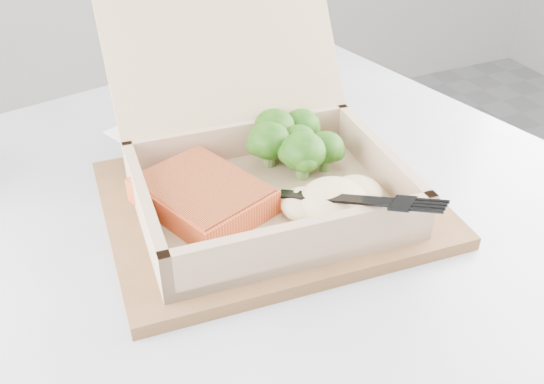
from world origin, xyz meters
name	(u,v)px	position (x,y,z in m)	size (l,w,h in m)	color
cafe_table	(248,369)	(0.10, 0.44, 0.54)	(0.93, 0.93, 0.72)	black
serving_tray	(270,203)	(0.14, 0.47, 0.73)	(0.31, 0.25, 0.01)	brown
takeout_container	(252,138)	(0.14, 0.51, 0.79)	(0.26, 0.31, 0.20)	#9D815E
salmon_fillet	(202,196)	(0.07, 0.47, 0.76)	(0.09, 0.12, 0.02)	#E6592D
broccoli_pile	(299,145)	(0.19, 0.51, 0.77)	(0.11, 0.11, 0.04)	#3A7019
mashed_potatoes	(334,201)	(0.18, 0.41, 0.76)	(0.10, 0.09, 0.03)	#D6C08A
plastic_fork	(312,191)	(0.16, 0.42, 0.78)	(0.11, 0.14, 0.03)	black
receipt	(171,141)	(0.09, 0.64, 0.72)	(0.08, 0.15, 0.00)	white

